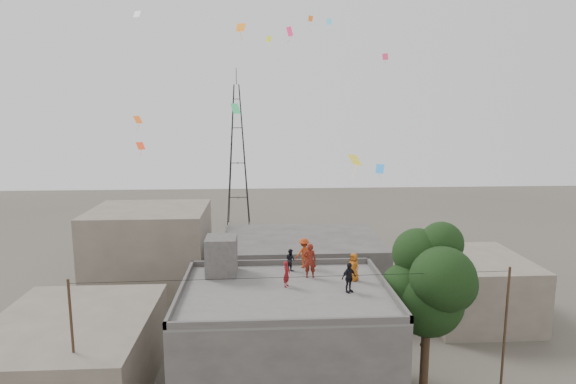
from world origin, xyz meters
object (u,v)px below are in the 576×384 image
transmission_tower (238,155)px  person_dark_adult (349,278)px  stair_head_box (222,256)px  person_red_adult (310,261)px  tree (431,283)px

transmission_tower → person_dark_adult: 41.08m
stair_head_box → person_dark_adult: bearing=-25.9°
transmission_tower → person_red_adult: (5.38, -38.23, -2.07)m
stair_head_box → tree: bearing=-10.7°
stair_head_box → person_red_adult: 4.66m
person_dark_adult → person_red_adult: bearing=94.8°
stair_head_box → person_dark_adult: size_ratio=1.38×
transmission_tower → person_dark_adult: bearing=-80.2°
stair_head_box → person_dark_adult: stair_head_box is taller
tree → transmission_tower: 41.12m
stair_head_box → transmission_tower: size_ratio=0.10×
transmission_tower → person_red_adult: transmission_tower is taller
person_dark_adult → tree: bearing=-18.9°
tree → person_red_adult: bearing=168.9°
tree → stair_head_box: bearing=169.3°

